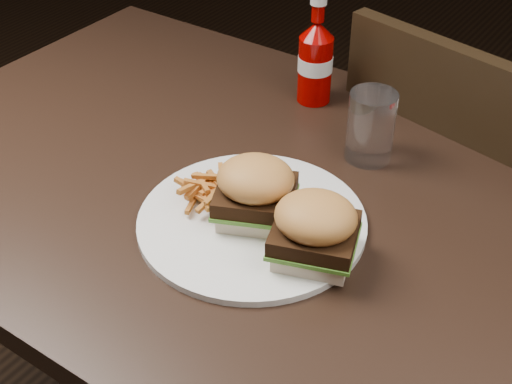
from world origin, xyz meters
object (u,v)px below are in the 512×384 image
Objects in this scene: ketchup_bottle at (315,69)px; plate at (252,221)px; tumbler at (371,127)px; chair_far at (478,227)px; dining_table at (244,192)px.

plate is at bearing -72.62° from ketchup_bottle.
ketchup_bottle is 1.03× the size of tumbler.
ketchup_bottle is at bearing 107.38° from plate.
chair_far is 3.82× the size of tumbler.
tumbler is at bearing 53.56° from dining_table.
tumbler is at bearing 77.16° from plate.
chair_far is 1.38× the size of plate.
ketchup_bottle is at bearing 147.03° from tumbler.
dining_table is at bearing 76.34° from chair_far.
ketchup_bottle reaches higher than tumbler.
chair_far is at bearing 73.34° from plate.
ketchup_bottle is (-0.28, -0.23, 0.38)m from chair_far.
dining_table reaches higher than chair_far.
dining_table is 0.10m from plate.
ketchup_bottle reaches higher than plate.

